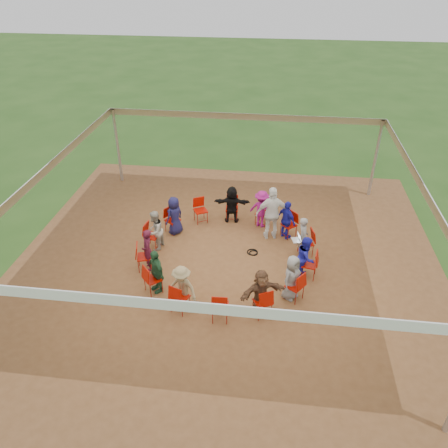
# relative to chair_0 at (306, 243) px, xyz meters

# --- Properties ---
(ground) EXTENTS (80.00, 80.00, 0.00)m
(ground) POSITION_rel_chair_0_xyz_m (-2.39, -0.67, -0.45)
(ground) COLOR #254917
(ground) RESTS_ON ground
(dirt_patch) EXTENTS (13.00, 13.00, 0.00)m
(dirt_patch) POSITION_rel_chair_0_xyz_m (-2.39, -0.67, -0.44)
(dirt_patch) COLOR brown
(dirt_patch) RESTS_ON ground
(tent) EXTENTS (10.33, 10.33, 3.00)m
(tent) POSITION_rel_chair_0_xyz_m (-2.39, -0.67, 1.92)
(tent) COLOR #B2B2B7
(tent) RESTS_ON ground
(chair_0) EXTENTS (0.54, 0.52, 0.90)m
(chair_0) POSITION_rel_chair_0_xyz_m (0.00, 0.00, 0.00)
(chair_0) COLOR #A50E01
(chair_0) RESTS_ON ground
(chair_1) EXTENTS (0.61, 0.61, 0.90)m
(chair_1) POSITION_rel_chair_0_xyz_m (-0.53, 0.97, 0.00)
(chair_1) COLOR #A50E01
(chair_1) RESTS_ON ground
(chair_2) EXTENTS (0.56, 0.57, 0.90)m
(chair_2) POSITION_rel_chair_0_xyz_m (-1.43, 1.62, 0.00)
(chair_2) COLOR #A50E01
(chair_2) RESTS_ON ground
(chair_3) EXTENTS (0.44, 0.46, 0.90)m
(chair_3) POSITION_rel_chair_0_xyz_m (-2.52, 1.81, 0.00)
(chair_3) COLOR #A50E01
(chair_3) RESTS_ON ground
(chair_4) EXTENTS (0.58, 0.59, 0.90)m
(chair_4) POSITION_rel_chair_0_xyz_m (-3.58, 1.51, 0.00)
(chair_4) COLOR #A50E01
(chair_4) RESTS_ON ground
(chair_5) EXTENTS (0.60, 0.60, 0.90)m
(chair_5) POSITION_rel_chair_0_xyz_m (-4.41, 0.78, 0.00)
(chair_5) COLOR #A50E01
(chair_5) RESTS_ON ground
(chair_6) EXTENTS (0.51, 0.49, 0.90)m
(chair_6) POSITION_rel_chair_0_xyz_m (-4.84, -0.24, 0.00)
(chair_6) COLOR #A50E01
(chair_6) RESTS_ON ground
(chair_7) EXTENTS (0.54, 0.52, 0.90)m
(chair_7) POSITION_rel_chair_0_xyz_m (-4.79, -1.34, 0.00)
(chair_7) COLOR #A50E01
(chair_7) RESTS_ON ground
(chair_8) EXTENTS (0.61, 0.61, 0.90)m
(chair_8) POSITION_rel_chair_0_xyz_m (-4.26, -2.32, 0.00)
(chair_8) COLOR #A50E01
(chair_8) RESTS_ON ground
(chair_9) EXTENTS (0.56, 0.57, 0.90)m
(chair_9) POSITION_rel_chair_0_xyz_m (-3.36, -2.96, 0.00)
(chair_9) COLOR #A50E01
(chair_9) RESTS_ON ground
(chair_10) EXTENTS (0.44, 0.46, 0.90)m
(chair_10) POSITION_rel_chair_0_xyz_m (-2.27, -3.16, 0.00)
(chair_10) COLOR #A50E01
(chair_10) RESTS_ON ground
(chair_11) EXTENTS (0.58, 0.59, 0.90)m
(chair_11) POSITION_rel_chair_0_xyz_m (-1.21, -2.86, 0.00)
(chair_11) COLOR #A50E01
(chair_11) RESTS_ON ground
(chair_12) EXTENTS (0.60, 0.60, 0.90)m
(chair_12) POSITION_rel_chair_0_xyz_m (-0.38, -2.12, 0.00)
(chair_12) COLOR #A50E01
(chair_12) RESTS_ON ground
(chair_13) EXTENTS (0.51, 0.49, 0.90)m
(chair_13) POSITION_rel_chair_0_xyz_m (0.05, -1.11, 0.00)
(chair_13) COLOR #A50E01
(chair_13) RESTS_ON ground
(person_seated_0) EXTENTS (0.44, 0.56, 1.35)m
(person_seated_0) POSITION_rel_chair_0_xyz_m (-0.12, -0.03, 0.23)
(person_seated_0) COLOR gray
(person_seated_0) RESTS_ON ground
(person_seated_1) EXTENTS (0.82, 0.86, 1.35)m
(person_seated_1) POSITION_rel_chair_0_xyz_m (-0.62, 0.89, 0.23)
(person_seated_1) COLOR #1C1EA3
(person_seated_1) RESTS_ON ground
(person_seated_2) EXTENTS (0.97, 0.74, 1.35)m
(person_seated_2) POSITION_rel_chair_0_xyz_m (-1.47, 1.51, 0.23)
(person_seated_2) COLOR #8A1267
(person_seated_2) RESTS_ON ground
(person_seated_3) EXTENTS (1.27, 0.53, 1.35)m
(person_seated_3) POSITION_rel_chair_0_xyz_m (-2.51, 1.69, 0.23)
(person_seated_3) COLOR black
(person_seated_3) RESTS_ON ground
(person_seated_4) EXTENTS (0.68, 0.75, 1.35)m
(person_seated_4) POSITION_rel_chair_0_xyz_m (-4.31, 0.71, 0.23)
(person_seated_4) COLOR #171641
(person_seated_4) RESTS_ON ground
(person_seated_5) EXTENTS (0.49, 0.71, 1.35)m
(person_seated_5) POSITION_rel_chair_0_xyz_m (-4.72, -0.26, 0.23)
(person_seated_5) COLOR #9F9B8E
(person_seated_5) RESTS_ON ground
(person_seated_6) EXTENTS (0.44, 0.56, 1.35)m
(person_seated_6) POSITION_rel_chair_0_xyz_m (-4.67, -1.31, 0.23)
(person_seated_6) COLOR #420F20
(person_seated_6) RESTS_ON ground
(person_seated_7) EXTENTS (0.82, 0.86, 1.35)m
(person_seated_7) POSITION_rel_chair_0_xyz_m (-4.17, -2.24, 0.23)
(person_seated_7) COLOR #255131
(person_seated_7) RESTS_ON ground
(person_seated_8) EXTENTS (0.97, 0.74, 1.35)m
(person_seated_8) POSITION_rel_chair_0_xyz_m (-3.31, -2.85, 0.23)
(person_seated_8) COLOR #8E7C55
(person_seated_8) RESTS_ON ground
(person_seated_9) EXTENTS (1.32, 1.01, 1.35)m
(person_seated_9) POSITION_rel_chair_0_xyz_m (-1.26, -2.75, 0.23)
(person_seated_9) COLOR brown
(person_seated_9) RESTS_ON ground
(person_seated_10) EXTENTS (0.68, 0.75, 1.35)m
(person_seated_10) POSITION_rel_chair_0_xyz_m (-0.47, -2.05, 0.23)
(person_seated_10) COLOR gray
(person_seated_10) RESTS_ON ground
(person_seated_11) EXTENTS (0.49, 0.71, 1.35)m
(person_seated_11) POSITION_rel_chair_0_xyz_m (-0.06, -1.08, 0.23)
(person_seated_11) COLOR #1C1EA3
(person_seated_11) RESTS_ON ground
(standing_person) EXTENTS (1.18, 0.78, 1.85)m
(standing_person) POSITION_rel_chair_0_xyz_m (-1.10, 0.83, 0.48)
(standing_person) COLOR silver
(standing_person) RESTS_ON ground
(cable_coil) EXTENTS (0.43, 0.43, 0.03)m
(cable_coil) POSITION_rel_chair_0_xyz_m (-1.63, -0.13, -0.43)
(cable_coil) COLOR black
(cable_coil) RESTS_ON ground
(laptop) EXTENTS (0.34, 0.38, 0.23)m
(laptop) POSITION_rel_chair_0_xyz_m (-0.27, -0.08, 0.19)
(laptop) COLOR #B7B7BC
(laptop) RESTS_ON ground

